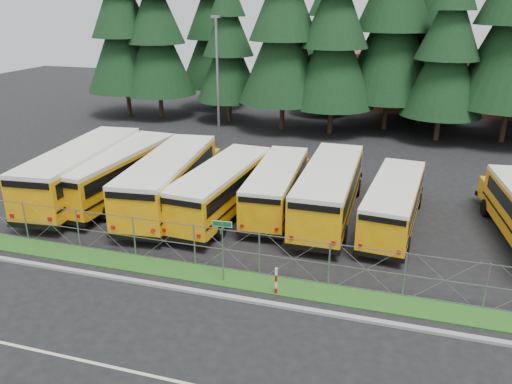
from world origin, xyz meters
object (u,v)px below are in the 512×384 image
bus_0 (87,172)px  street_sign (222,238)px  bus_3 (224,189)px  bus_2 (172,181)px  bus_4 (278,187)px  striped_bollard (276,281)px  bus_1 (121,173)px  bus_6 (394,204)px  bus_5 (330,191)px  light_standard (218,78)px

bus_0 → street_sign: 13.10m
bus_3 → street_sign: (2.46, -6.96, 0.62)m
bus_2 → bus_3: (3.19, -0.04, -0.14)m
bus_3 → bus_4: bearing=31.7°
street_sign → bus_4: bearing=88.4°
striped_bollard → street_sign: bearing=172.3°
bus_0 → striped_bollard: bearing=-33.4°
bus_2 → bus_1: bearing=166.2°
bus_3 → striped_bollard: size_ratio=8.96×
bus_6 → bus_5: bearing=178.6°
bus_2 → striped_bollard: bearing=-48.1°
bus_2 → bus_6: 12.30m
bus_0 → bus_6: 17.79m
bus_2 → striped_bollard: 10.91m
bus_5 → street_sign: size_ratio=4.02×
street_sign → striped_bollard: (2.38, -0.32, -1.43)m
street_sign → light_standard: light_standard is taller
bus_4 → striped_bollard: bearing=-79.2°
bus_2 → bus_6: (12.28, 0.72, -0.25)m
bus_2 → bus_4: bearing=7.3°
bus_4 → bus_5: size_ratio=0.88×
bus_2 → bus_5: 8.94m
bus_2 → street_sign: (5.65, -7.00, 0.49)m
striped_bollard → bus_4: bearing=103.9°
bus_4 → bus_5: (2.98, -0.23, 0.17)m
bus_3 → street_sign: 7.41m
bus_3 → bus_5: bus_5 is taller
bus_5 → striped_bollard: bearing=-95.8°
bus_0 → street_sign: size_ratio=4.36×
light_standard → bus_6: bearing=-40.5°
bus_1 → light_standard: (1.60, 12.39, 4.01)m
striped_bollard → bus_6: bearing=62.2°
bus_0 → bus_4: bearing=2.1°
bus_1 → bus_5: 12.46m
bus_3 → bus_6: bus_3 is taller
bus_6 → light_standard: bearing=145.0°
light_standard → bus_4: bearing=-55.7°
bus_1 → bus_4: bearing=8.5°
bus_1 → bus_2: (3.58, -0.51, 0.05)m
striped_bollard → bus_0: bearing=152.0°
bus_5 → light_standard: (-10.85, 11.77, 4.02)m
bus_0 → bus_1: 2.02m
bus_3 → striped_bollard: bus_3 is taller
bus_0 → bus_4: 11.47m
bus_5 → light_standard: bearing=132.5°
bus_0 → bus_4: (11.37, 1.49, -0.30)m
bus_5 → bus_3: bearing=-168.6°
bus_6 → light_standard: 19.22m
bus_1 → light_standard: 13.12m
bus_2 → bus_5: (8.87, 1.13, -0.07)m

